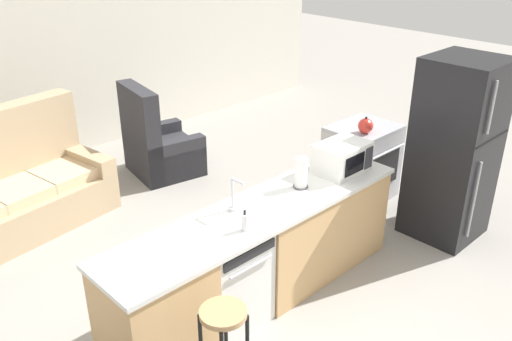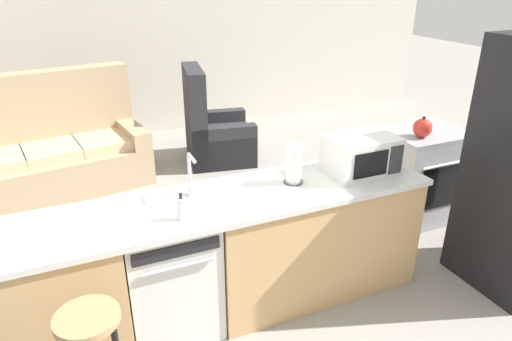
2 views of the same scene
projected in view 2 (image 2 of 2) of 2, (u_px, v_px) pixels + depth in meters
name	position (u px, v px, depth m)	size (l,w,h in m)	color
ground_plane	(208.00, 313.00, 3.29)	(24.00, 24.00, 0.00)	gray
wall_back	(131.00, 45.00, 6.40)	(10.00, 0.06, 2.60)	silver
kitchen_counter	(238.00, 257.00, 3.21)	(2.94, 0.66, 0.90)	tan
dishwasher	(169.00, 274.00, 3.03)	(0.58, 0.61, 0.84)	silver
stove_range	(419.00, 174.00, 4.43)	(0.76, 0.68, 0.90)	#B7B7BC
microwave	(361.00, 155.00, 3.32)	(0.50, 0.37, 0.28)	white
sink_faucet	(191.00, 178.00, 2.97)	(0.07, 0.18, 0.30)	silver
paper_towel_roll	(294.00, 164.00, 3.16)	(0.14, 0.14, 0.28)	#4C4C51
soap_bottle	(182.00, 209.00, 2.71)	(0.06, 0.06, 0.18)	silver
kettle	(423.00, 128.00, 4.05)	(0.21, 0.17, 0.19)	red
couch	(50.00, 154.00, 5.08)	(2.11, 1.19, 1.27)	tan
armchair	(212.00, 134.00, 5.83)	(0.94, 0.98, 1.20)	#2D2D33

